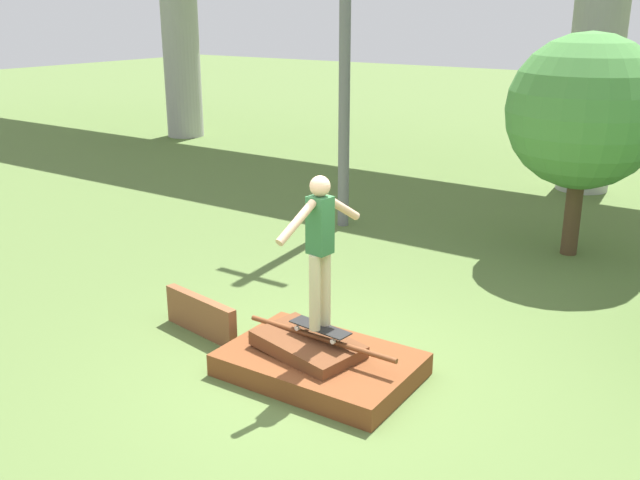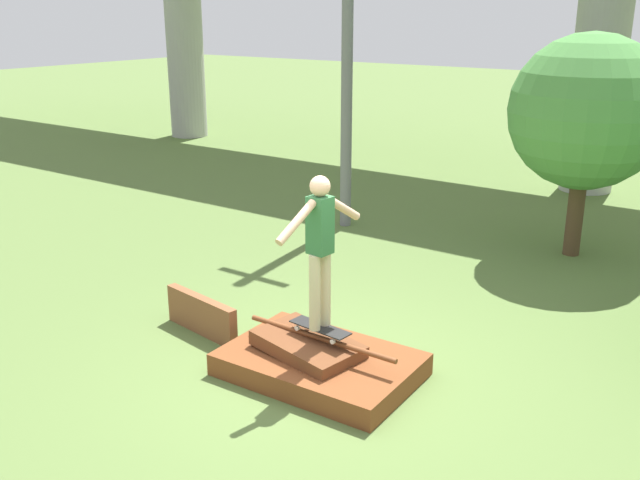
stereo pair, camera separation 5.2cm
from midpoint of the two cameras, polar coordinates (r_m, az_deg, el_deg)
The scene contains 7 objects.
ground_plane at distance 7.93m, azimuth 0.20°, elevation -10.71°, with size 80.00×80.00×0.00m, color #567038.
scrap_pile at distance 7.86m, azimuth 0.05°, elevation -9.67°, with size 2.08×1.43×0.47m.
scrap_plank_loose at distance 8.87m, azimuth -9.30°, elevation -5.95°, with size 1.23×0.31×0.48m.
skateboard at distance 7.71m, azimuth 0.19°, elevation -7.05°, with size 0.74×0.28×0.09m.
skater at distance 7.35m, azimuth 0.20°, elevation -0.10°, with size 0.24×1.27×1.66m.
utility_pole at distance 12.61m, azimuth 2.33°, elevation 16.36°, with size 1.30×0.20×6.63m.
tree_behind_left at distance 11.79m, azimuth 20.69°, elevation 9.52°, with size 2.39×2.39×3.50m.
Camera 2 is at (3.99, -5.69, 3.82)m, focal length 40.00 mm.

